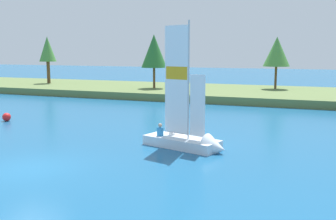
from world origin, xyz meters
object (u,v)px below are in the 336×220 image
object	(u,v)px
shoreline_tree_midleft	(154,51)
shoreline_tree_centre	(277,52)
shoreline_tree_left	(47,50)
sailboat	(193,140)
channel_buoy	(7,117)

from	to	relation	value
shoreline_tree_midleft	shoreline_tree_centre	distance (m)	13.36
shoreline_tree_left	shoreline_tree_centre	world-z (taller)	shoreline_tree_left
shoreline_tree_left	shoreline_tree_midleft	world-z (taller)	shoreline_tree_left
sailboat	channel_buoy	distance (m)	14.76
sailboat	channel_buoy	world-z (taller)	sailboat
shoreline_tree_midleft	sailboat	bearing A→B (deg)	-62.39
shoreline_tree_midleft	channel_buoy	size ratio (longest dim) A/B	10.28
sailboat	channel_buoy	bearing A→B (deg)	-174.92
shoreline_tree_centre	sailboat	world-z (taller)	shoreline_tree_centre
shoreline_tree_centre	channel_buoy	bearing A→B (deg)	-124.24
shoreline_tree_left	shoreline_tree_centre	size ratio (longest dim) A/B	1.05
shoreline_tree_left	channel_buoy	size ratio (longest dim) A/B	10.33
channel_buoy	shoreline_tree_midleft	bearing A→B (deg)	80.94
shoreline_tree_left	shoreline_tree_midleft	bearing A→B (deg)	-5.24
shoreline_tree_left	sailboat	xyz separation A→B (m)	(26.85, -23.30, -4.54)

